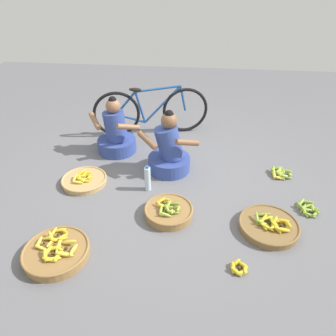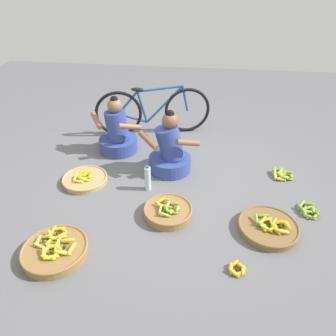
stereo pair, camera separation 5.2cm
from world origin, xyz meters
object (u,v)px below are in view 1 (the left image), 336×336
vendor_woman_front (169,152)px  loose_bananas_mid_left (308,208)px  loose_bananas_back_right (239,268)px  vendor_woman_behind (116,135)px  water_bottle (148,179)px  banana_basket_back_center (169,211)px  banana_basket_front_left (269,226)px  bicycle_leaning (151,111)px  loose_bananas_front_center (280,173)px  banana_basket_front_right (84,180)px  banana_basket_near_bicycle (56,252)px

vendor_woman_front → loose_bananas_mid_left: vendor_woman_front is taller
loose_bananas_back_right → loose_bananas_mid_left: 1.15m
vendor_woman_behind → water_bottle: 1.01m
vendor_woman_front → loose_bananas_back_right: (0.76, -1.46, -0.23)m
vendor_woman_behind → loose_bananas_back_right: bearing=-50.6°
loose_bananas_mid_left → water_bottle: size_ratio=0.90×
banana_basket_back_center → banana_basket_front_left: bearing=-5.0°
bicycle_leaning → loose_bananas_front_center: bicycle_leaning is taller
banana_basket_front_right → vendor_woman_behind: bearing=75.7°
bicycle_leaning → banana_basket_back_center: bicycle_leaning is taller
loose_bananas_front_center → loose_bananas_mid_left: size_ratio=0.97×
loose_bananas_mid_left → banana_basket_near_bicycle: bearing=-159.5°
loose_bananas_back_right → loose_bananas_mid_left: (0.78, 0.86, 0.00)m
loose_bananas_mid_left → loose_bananas_back_right: bearing=-132.2°
water_bottle → vendor_woman_front: bearing=66.3°
banana_basket_back_center → banana_basket_front_right: bearing=156.7°
banana_basket_front_left → banana_basket_front_right: size_ratio=1.10×
banana_basket_front_left → banana_basket_front_right: 2.11m
banana_basket_front_left → water_bottle: (-1.27, 0.50, 0.10)m
banana_basket_back_center → banana_basket_front_right: 1.15m
banana_basket_front_left → loose_bananas_back_right: bearing=-121.7°
vendor_woman_front → banana_basket_near_bicycle: vendor_woman_front is taller
vendor_woman_behind → vendor_woman_front: bearing=-27.0°
loose_bananas_back_right → banana_basket_front_right: bearing=148.2°
banana_basket_front_left → loose_bananas_back_right: (-0.32, -0.53, -0.02)m
vendor_woman_behind → loose_bananas_back_right: size_ratio=4.44×
vendor_woman_front → banana_basket_front_left: bearing=-40.9°
vendor_woman_front → banana_basket_near_bicycle: (-0.83, -1.49, -0.20)m
banana_basket_front_right → banana_basket_near_bicycle: 1.10m
banana_basket_front_left → banana_basket_back_center: bearing=175.0°
water_bottle → loose_bananas_mid_left: bearing=-5.6°
banana_basket_near_bicycle → loose_bananas_back_right: 1.59m
bicycle_leaning → loose_bananas_mid_left: 2.50m
banana_basket_near_bicycle → loose_bananas_back_right: (1.59, 0.03, -0.03)m
vendor_woman_behind → banana_basket_back_center: 1.52m
bicycle_leaning → banana_basket_back_center: 1.91m
vendor_woman_behind → banana_basket_near_bicycle: (-0.07, -1.88, -0.19)m
loose_bananas_back_right → loose_bananas_mid_left: size_ratio=0.61×
banana_basket_front_right → banana_basket_back_center: bearing=-23.3°
bicycle_leaning → vendor_woman_behind: bearing=-123.7°
banana_basket_front_right → loose_bananas_front_center: size_ratio=1.90×
banana_basket_back_center → loose_bananas_front_center: 1.55m
banana_basket_front_right → water_bottle: size_ratio=1.66×
vendor_woman_behind → loose_bananas_mid_left: (2.29, -1.00, -0.22)m
loose_bananas_mid_left → banana_basket_front_left: bearing=-143.7°
banana_basket_near_bicycle → loose_bananas_front_center: (2.20, 1.52, -0.02)m
banana_basket_back_center → loose_bananas_back_right: (0.66, -0.61, -0.03)m
vendor_woman_front → banana_basket_near_bicycle: bearing=-119.1°
vendor_woman_behind → loose_bananas_front_center: vendor_woman_behind is taller
bicycle_leaning → banana_basket_front_right: size_ratio=3.14×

